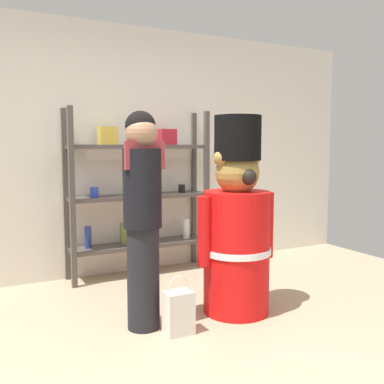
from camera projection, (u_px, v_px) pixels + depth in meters
The scene contains 6 objects.
ground_plane at pixel (196, 361), 2.77m from camera, with size 6.40×6.40×0.00m, color tan.
back_wall at pixel (97, 151), 4.58m from camera, with size 6.40×0.12×2.60m, color silver.
merchandise_shelf at pixel (139, 192), 4.60m from camera, with size 1.50×0.35×1.72m.
teddy_bear_guard at pixel (237, 228), 3.54m from camera, with size 0.71×0.55×1.59m.
person_shopper at pixel (142, 210), 3.20m from camera, with size 0.29×0.28×1.60m.
shopping_bag at pixel (178, 312), 3.16m from camera, with size 0.20×0.15×0.43m.
Camera 1 is at (-1.24, -2.34, 1.34)m, focal length 41.27 mm.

